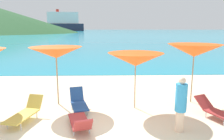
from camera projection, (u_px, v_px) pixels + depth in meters
The scene contains 11 objects.
ground_plane at pixel (100, 71), 16.01m from camera, with size 50.00×100.00×0.30m, color beige.
ocean_water at pixel (106, 31), 229.70m from camera, with size 650.00×440.00×0.02m, color teal.
umbrella_2 at pixel (56, 53), 8.29m from camera, with size 2.16×2.16×2.33m.
umbrella_3 at pixel (136, 60), 7.92m from camera, with size 2.23×2.23×2.14m.
umbrella_4 at pixel (194, 51), 8.53m from camera, with size 2.24×2.24×2.41m.
lounge_chair_0 at pixel (26, 112), 7.03m from camera, with size 0.88×1.67×0.71m.
lounge_chair_1 at pixel (80, 122), 6.40m from camera, with size 0.92×1.60×0.62m.
lounge_chair_5 at pixel (79, 102), 7.96m from camera, with size 0.87×1.45×0.77m.
lounge_chair_6 at pixel (215, 110), 7.26m from camera, with size 1.06×1.56×0.64m.
beachgoer_2 at pixel (181, 103), 6.23m from camera, with size 0.34×0.34×1.66m.
cruise_ship at pixel (63, 23), 240.94m from camera, with size 46.42×17.11×23.66m.
Camera 1 is at (0.50, -5.71, 3.03)m, focal length 34.23 mm.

